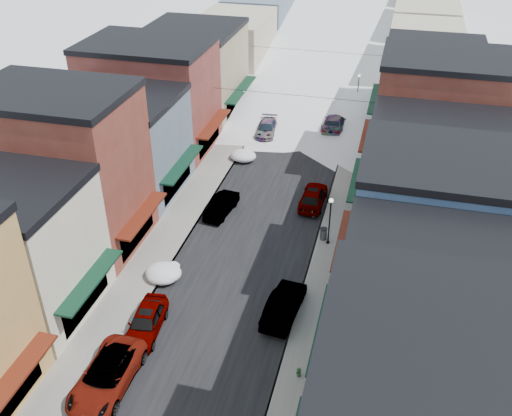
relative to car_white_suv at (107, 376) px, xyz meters
The scene contains 33 objects.
road 52.67m from the car_white_suv, 85.32° to the left, with size 10.00×160.00×0.01m, color black.
sidewalk_left 52.54m from the car_white_suv, 92.51° to the left, with size 3.20×160.00×0.15m, color gray.
sidewalk_right 53.61m from the car_white_suv, 78.27° to the left, with size 3.20×160.00×0.15m, color gray.
curb_left 52.50m from the car_white_suv, 90.82° to the left, with size 0.10×160.00×0.15m, color slate.
curb_right 53.32m from the car_white_suv, 79.90° to the left, with size 0.10×160.00×0.15m, color slate.
bldg_l_cream 10.92m from the car_white_suv, 150.72° to the left, with size 11.30×8.20×9.50m.
bldg_l_brick_near 16.92m from the car_white_suv, 125.88° to the left, with size 12.30×8.20×12.50m.
bldg_l_grayblue 23.54m from the car_white_suv, 112.48° to the left, with size 11.30×9.20×9.00m.
bldg_l_brick_far 32.39m from the car_white_suv, 107.98° to the left, with size 13.30×9.20×11.00m.
bldg_l_tan 41.66m from the car_white_suv, 102.39° to the left, with size 11.30×11.20×10.00m.
bldg_r_green 18.48m from the car_white_suv, 14.38° to the left, with size 11.30×9.20×9.50m.
bldg_r_blue 22.52m from the car_white_suv, 37.63° to the left, with size 11.30×9.20×10.50m.
bldg_r_cream 29.03m from the car_white_suv, 51.34° to the left, with size 12.30×9.20×9.00m.
bldg_r_brick_far 36.84m from the car_white_suv, 59.57° to the left, with size 13.30×9.20×11.50m.
bldg_r_tan 45.19m from the car_white_suv, 67.14° to the left, with size 11.30×11.20×9.50m.
distant_blocks 75.67m from the car_white_suv, 86.74° to the left, with size 34.00×55.00×8.00m.
overhead_cables 40.57m from the car_white_suv, 83.86° to the left, with size 16.40×15.04×0.04m.
car_white_suv is the anchor object (origin of this frame).
car_silver_sedan 4.72m from the car_white_suv, 85.62° to the left, with size 1.94×4.83×1.65m, color #95969C.
car_dark_hatch 19.50m from the car_white_suv, 87.65° to the left, with size 1.55×4.46×1.47m, color black.
car_silver_wagon 35.98m from the car_white_suv, 88.73° to the left, with size 2.07×5.09×1.48m, color #96989E.
car_green_sedan 12.03m from the car_white_suv, 44.39° to the left, with size 1.81×5.19×1.71m, color black.
car_gray_suv 24.24m from the car_white_suv, 70.37° to the left, with size 2.03×5.06×1.72m, color #9FA2A7.
car_black_sedan 39.87m from the car_white_suv, 78.72° to the left, with size 2.41×5.94×1.72m, color black.
car_lane_silver 50.79m from the car_white_suv, 86.47° to the left, with size 2.02×5.03×1.71m, color gray.
car_lane_white 54.08m from the car_white_suv, 83.37° to the left, with size 2.68×5.81×1.62m, color silver.
trash_can 20.17m from the car_white_suv, 60.73° to the left, with size 0.59×0.59×1.00m.
streetlamp_near 20.12m from the car_white_suv, 59.04° to the left, with size 0.34×0.34×4.07m.
streetlamp_far 47.73m from the car_white_suv, 78.51° to the left, with size 0.32×0.32×3.87m.
planter_far 11.10m from the car_white_suv, 17.60° to the left, with size 0.31×0.31×0.55m, color #28592A.
snow_pile_near 10.07m from the car_white_suv, 93.32° to the left, with size 2.64×2.83×1.12m.
snow_pile_mid 9.87m from the car_white_suv, 93.38° to the left, with size 2.39×2.67×1.01m.
snow_pile_far 29.50m from the car_white_suv, 89.97° to the left, with size 2.58×2.79×1.09m.
Camera 1 is at (9.61, -12.25, 26.31)m, focal length 40.00 mm.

